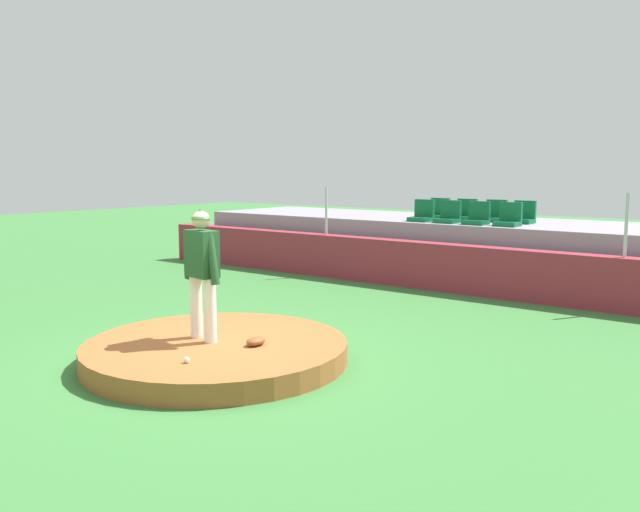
# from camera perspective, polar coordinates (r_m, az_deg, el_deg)

# --- Properties ---
(ground_plane) EXTENTS (60.00, 60.00, 0.00)m
(ground_plane) POSITION_cam_1_polar(r_m,az_deg,el_deg) (8.88, -9.05, -9.12)
(ground_plane) COLOR #397737
(pitchers_mound) EXTENTS (3.48, 3.48, 0.28)m
(pitchers_mound) POSITION_cam_1_polar(r_m,az_deg,el_deg) (8.84, -9.07, -8.25)
(pitchers_mound) COLOR #9F5A2D
(pitchers_mound) RESTS_ON ground_plane
(pitcher) EXTENTS (0.79, 0.34, 1.75)m
(pitcher) POSITION_cam_1_polar(r_m,az_deg,el_deg) (8.71, -10.31, -0.74)
(pitcher) COLOR white
(pitcher) RESTS_ON pitchers_mound
(baseball) EXTENTS (0.07, 0.07, 0.07)m
(baseball) POSITION_cam_1_polar(r_m,az_deg,el_deg) (7.91, -11.61, -8.91)
(baseball) COLOR white
(baseball) RESTS_ON pitchers_mound
(fielding_glove) EXTENTS (0.22, 0.31, 0.11)m
(fielding_glove) POSITION_cam_1_polar(r_m,az_deg,el_deg) (8.52, -5.65, -7.44)
(fielding_glove) COLOR brown
(fielding_glove) RESTS_ON pitchers_mound
(brick_barrier) EXTENTS (16.24, 0.40, 0.99)m
(brick_barrier) POSITION_cam_1_polar(r_m,az_deg,el_deg) (13.94, 10.59, -0.94)
(brick_barrier) COLOR maroon
(brick_barrier) RESTS_ON ground_plane
(fence_post_left) EXTENTS (0.06, 0.06, 1.14)m
(fence_post_left) POSITION_cam_1_polar(r_m,az_deg,el_deg) (15.42, 0.55, 4.00)
(fence_post_left) COLOR silver
(fence_post_left) RESTS_ON brick_barrier
(fence_post_right) EXTENTS (0.06, 0.06, 1.14)m
(fence_post_right) POSITION_cam_1_polar(r_m,az_deg,el_deg) (12.63, 25.26, 2.46)
(fence_post_right) COLOR silver
(fence_post_right) RESTS_ON brick_barrier
(bleacher_platform) EXTENTS (14.70, 3.23, 1.35)m
(bleacher_platform) POSITION_cam_1_polar(r_m,az_deg,el_deg) (15.78, 14.02, 0.60)
(bleacher_platform) COLOR gray
(bleacher_platform) RESTS_ON ground_plane
(stadium_chair_0) EXTENTS (0.48, 0.44, 0.50)m
(stadium_chair_0) POSITION_cam_1_polar(r_m,az_deg,el_deg) (15.18, 8.94, 3.61)
(stadium_chair_0) COLOR #0F5F36
(stadium_chair_0) RESTS_ON bleacher_platform
(stadium_chair_1) EXTENTS (0.48, 0.44, 0.50)m
(stadium_chair_1) POSITION_cam_1_polar(r_m,az_deg,el_deg) (14.85, 11.20, 3.47)
(stadium_chair_1) COLOR #0F5F36
(stadium_chair_1) RESTS_ON bleacher_platform
(stadium_chair_2) EXTENTS (0.48, 0.44, 0.50)m
(stadium_chair_2) POSITION_cam_1_polar(r_m,az_deg,el_deg) (14.54, 13.61, 3.32)
(stadium_chair_2) COLOR #0F5F36
(stadium_chair_2) RESTS_ON bleacher_platform
(stadium_chair_3) EXTENTS (0.48, 0.44, 0.50)m
(stadium_chair_3) POSITION_cam_1_polar(r_m,az_deg,el_deg) (14.30, 16.21, 3.16)
(stadium_chair_3) COLOR #0F5F36
(stadium_chair_3) RESTS_ON bleacher_platform
(stadium_chair_4) EXTENTS (0.48, 0.44, 0.50)m
(stadium_chair_4) POSITION_cam_1_polar(r_m,az_deg,el_deg) (15.98, 10.32, 3.78)
(stadium_chair_4) COLOR #0F5F36
(stadium_chair_4) RESTS_ON bleacher_platform
(stadium_chair_5) EXTENTS (0.48, 0.44, 0.50)m
(stadium_chair_5) POSITION_cam_1_polar(r_m,az_deg,el_deg) (15.69, 12.61, 3.65)
(stadium_chair_5) COLOR #0F5F36
(stadium_chair_5) RESTS_ON bleacher_platform
(stadium_chair_6) EXTENTS (0.48, 0.44, 0.50)m
(stadium_chair_6) POSITION_cam_1_polar(r_m,az_deg,el_deg) (15.41, 15.07, 3.50)
(stadium_chair_6) COLOR #0F5F36
(stadium_chair_6) RESTS_ON bleacher_platform
(stadium_chair_7) EXTENTS (0.48, 0.44, 0.50)m
(stadium_chair_7) POSITION_cam_1_polar(r_m,az_deg,el_deg) (15.13, 17.38, 3.35)
(stadium_chair_7) COLOR #0F5F36
(stadium_chair_7) RESTS_ON bleacher_platform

